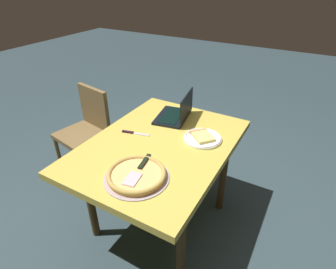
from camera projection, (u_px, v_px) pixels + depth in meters
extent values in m
plane|color=#2C3D43|center=(161.00, 219.00, 2.17)|extent=(12.00, 12.00, 0.00)
cube|color=gold|center=(160.00, 146.00, 1.80)|extent=(1.20, 0.88, 0.05)
cylinder|color=#3E2D16|center=(181.00, 244.00, 1.58)|extent=(0.06, 0.06, 0.68)
cylinder|color=#3E2D16|center=(223.00, 176.00, 2.10)|extent=(0.06, 0.06, 0.68)
cylinder|color=#3E2D16|center=(90.00, 200.00, 1.88)|extent=(0.06, 0.06, 0.68)
cylinder|color=#3E2D16|center=(147.00, 150.00, 2.40)|extent=(0.06, 0.06, 0.68)
cube|color=black|center=(172.00, 117.00, 2.09)|extent=(0.35, 0.27, 0.02)
cube|color=black|center=(172.00, 116.00, 2.08)|extent=(0.29, 0.18, 0.00)
cube|color=black|center=(187.00, 106.00, 2.00)|extent=(0.31, 0.06, 0.19)
cube|color=#89B4E3|center=(186.00, 106.00, 2.00)|extent=(0.28, 0.05, 0.17)
cylinder|color=white|center=(203.00, 139.00, 1.83)|extent=(0.26, 0.26, 0.01)
torus|color=white|center=(203.00, 137.00, 1.82)|extent=(0.25, 0.25, 0.01)
cube|color=#ECCC6A|center=(203.00, 137.00, 1.82)|extent=(0.18, 0.19, 0.02)
cube|color=tan|center=(198.00, 131.00, 1.87)|extent=(0.10, 0.09, 0.03)
cylinder|color=#A5969A|center=(137.00, 177.00, 1.49)|extent=(0.36, 0.36, 0.01)
cylinder|color=#F2AD64|center=(137.00, 175.00, 1.49)|extent=(0.32, 0.32, 0.02)
torus|color=#B59147|center=(136.00, 174.00, 1.48)|extent=(0.33, 0.33, 0.03)
cube|color=#BDACB3|center=(132.00, 179.00, 1.44)|extent=(0.12, 0.09, 0.00)
cube|color=black|center=(145.00, 161.00, 1.56)|extent=(0.14, 0.05, 0.01)
cube|color=silver|center=(139.00, 134.00, 1.89)|extent=(0.05, 0.15, 0.00)
cube|color=black|center=(128.00, 132.00, 1.90)|extent=(0.04, 0.09, 0.01)
cube|color=brown|center=(82.00, 135.00, 2.43)|extent=(0.44, 0.44, 0.04)
cube|color=brown|center=(94.00, 107.00, 2.44)|extent=(0.10, 0.36, 0.38)
cylinder|color=brown|center=(59.00, 157.00, 2.53)|extent=(0.03, 0.03, 0.42)
cylinder|color=brown|center=(81.00, 172.00, 2.35)|extent=(0.03, 0.03, 0.42)
cylinder|color=brown|center=(90.00, 142.00, 2.76)|extent=(0.03, 0.03, 0.42)
cylinder|color=brown|center=(112.00, 154.00, 2.57)|extent=(0.03, 0.03, 0.42)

